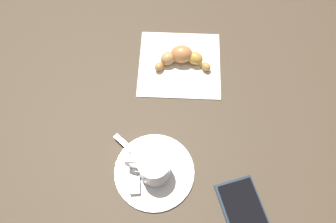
{
  "coord_description": "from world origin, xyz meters",
  "views": [
    {
      "loc": [
        -0.29,
        0.05,
        0.6
      ],
      "look_at": [
        -0.0,
        -0.0,
        0.01
      ],
      "focal_mm": 36.18,
      "sensor_mm": 36.0,
      "label": 1
    }
  ],
  "objects_px": {
    "saucer": "(154,171)",
    "espresso_cup": "(153,167)",
    "croissant": "(182,57)",
    "napkin": "(180,64)",
    "sugar_packet": "(134,177)",
    "cell_phone": "(247,218)",
    "teaspoon": "(149,167)"
  },
  "relations": [
    {
      "from": "saucer",
      "to": "napkin",
      "type": "distance_m",
      "value": 0.24
    },
    {
      "from": "espresso_cup",
      "to": "teaspoon",
      "type": "bearing_deg",
      "value": 39.41
    },
    {
      "from": "teaspoon",
      "to": "croissant",
      "type": "relative_size",
      "value": 0.92
    },
    {
      "from": "napkin",
      "to": "cell_phone",
      "type": "distance_m",
      "value": 0.34
    },
    {
      "from": "saucer",
      "to": "cell_phone",
      "type": "relative_size",
      "value": 1.02
    },
    {
      "from": "croissant",
      "to": "saucer",
      "type": "bearing_deg",
      "value": 158.05
    },
    {
      "from": "saucer",
      "to": "espresso_cup",
      "type": "relative_size",
      "value": 1.81
    },
    {
      "from": "saucer",
      "to": "croissant",
      "type": "relative_size",
      "value": 1.15
    },
    {
      "from": "teaspoon",
      "to": "croissant",
      "type": "distance_m",
      "value": 0.24
    },
    {
      "from": "espresso_cup",
      "to": "teaspoon",
      "type": "height_order",
      "value": "espresso_cup"
    },
    {
      "from": "napkin",
      "to": "croissant",
      "type": "bearing_deg",
      "value": -47.21
    },
    {
      "from": "croissant",
      "to": "napkin",
      "type": "bearing_deg",
      "value": 132.79
    },
    {
      "from": "sugar_packet",
      "to": "teaspoon",
      "type": "bearing_deg",
      "value": 122.2
    },
    {
      "from": "espresso_cup",
      "to": "croissant",
      "type": "relative_size",
      "value": 0.64
    },
    {
      "from": "napkin",
      "to": "cell_phone",
      "type": "xyz_separation_m",
      "value": [
        -0.33,
        -0.06,
        0.0
      ]
    },
    {
      "from": "espresso_cup",
      "to": "teaspoon",
      "type": "xyz_separation_m",
      "value": [
        0.01,
        0.01,
        -0.02
      ]
    },
    {
      "from": "saucer",
      "to": "cell_phone",
      "type": "xyz_separation_m",
      "value": [
        -0.11,
        -0.14,
        0.0
      ]
    },
    {
      "from": "espresso_cup",
      "to": "cell_phone",
      "type": "distance_m",
      "value": 0.18
    },
    {
      "from": "sugar_packet",
      "to": "croissant",
      "type": "xyz_separation_m",
      "value": [
        0.24,
        -0.13,
        0.01
      ]
    },
    {
      "from": "teaspoon",
      "to": "napkin",
      "type": "distance_m",
      "value": 0.24
    },
    {
      "from": "teaspoon",
      "to": "croissant",
      "type": "xyz_separation_m",
      "value": [
        0.22,
        -0.1,
        0.01
      ]
    },
    {
      "from": "saucer",
      "to": "croissant",
      "type": "height_order",
      "value": "croissant"
    },
    {
      "from": "saucer",
      "to": "espresso_cup",
      "type": "height_order",
      "value": "espresso_cup"
    },
    {
      "from": "espresso_cup",
      "to": "sugar_packet",
      "type": "bearing_deg",
      "value": 99.55
    },
    {
      "from": "espresso_cup",
      "to": "napkin",
      "type": "xyz_separation_m",
      "value": [
        0.22,
        -0.09,
        -0.03
      ]
    },
    {
      "from": "saucer",
      "to": "espresso_cup",
      "type": "bearing_deg",
      "value": 107.92
    },
    {
      "from": "espresso_cup",
      "to": "napkin",
      "type": "height_order",
      "value": "espresso_cup"
    },
    {
      "from": "espresso_cup",
      "to": "cell_phone",
      "type": "relative_size",
      "value": 0.56
    },
    {
      "from": "teaspoon",
      "to": "sugar_packet",
      "type": "height_order",
      "value": "teaspoon"
    },
    {
      "from": "napkin",
      "to": "croissant",
      "type": "relative_size",
      "value": 1.36
    },
    {
      "from": "saucer",
      "to": "napkin",
      "type": "height_order",
      "value": "saucer"
    },
    {
      "from": "saucer",
      "to": "teaspoon",
      "type": "bearing_deg",
      "value": 44.44
    }
  ]
}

